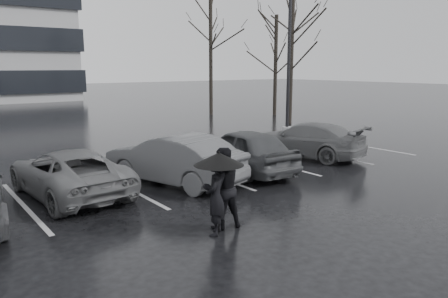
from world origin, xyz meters
TOP-DOWN VIEW (x-y plane):
  - ground at (0.00, 0.00)m, footprint 160.00×160.00m
  - car_main at (1.75, 1.97)m, footprint 2.06×4.45m
  - car_west_a at (-0.85, 2.10)m, footprint 2.89×4.79m
  - car_west_b at (-3.76, 2.73)m, footprint 2.42×4.74m
  - car_east at (5.25, 2.45)m, footprint 3.03×4.97m
  - pedestrian_left at (-2.21, -1.97)m, footprint 0.70×0.69m
  - pedestrian_right at (-1.87, -1.72)m, footprint 0.98×0.83m
  - umbrella at (-2.12, -1.96)m, footprint 1.04×1.04m
  - lamp_post at (9.66, 7.87)m, footprint 0.55×0.55m
  - stall_stripes at (-0.80, 2.50)m, footprint 19.72×5.00m
  - tree_east at (12.00, 10.00)m, footprint 0.26×0.26m
  - tree_ne at (14.50, 14.00)m, footprint 0.26×0.26m
  - tree_north at (11.00, 17.00)m, footprint 0.26×0.26m

SIDE VIEW (x-z plane):
  - ground at x=0.00m, z-range 0.00..0.00m
  - stall_stripes at x=-0.80m, z-range 0.00..0.00m
  - car_west_b at x=-3.76m, z-range 0.00..1.28m
  - car_east at x=5.25m, z-range 0.00..1.34m
  - car_main at x=1.75m, z-range 0.00..1.48m
  - car_west_a at x=-0.85m, z-range 0.00..1.49m
  - pedestrian_left at x=-2.21m, z-range 0.00..1.62m
  - pedestrian_right at x=-1.87m, z-range 0.00..1.78m
  - umbrella at x=-2.12m, z-range 0.73..2.50m
  - tree_ne at x=14.50m, z-range 0.00..7.00m
  - tree_east at x=12.00m, z-range 0.00..8.00m
  - tree_north at x=11.00m, z-range 0.00..8.50m
  - lamp_post at x=9.66m, z-range -0.42..9.59m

